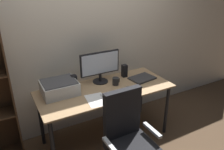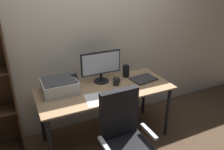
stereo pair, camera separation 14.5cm
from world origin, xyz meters
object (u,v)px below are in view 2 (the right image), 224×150
object	(u,v)px
laptop	(144,79)
mouse	(130,90)
desk	(106,94)
keyboard	(113,94)
printer	(60,86)
office_chair	(125,145)
speaker_left	(74,81)
speaker_right	(126,71)
coffee_mug	(116,81)
monitor	(101,65)

from	to	relation	value
laptop	mouse	bearing A→B (deg)	-156.77
desk	mouse	world-z (taller)	mouse
keyboard	printer	bearing A→B (deg)	149.32
desk	office_chair	bearing A→B (deg)	-98.04
desk	speaker_left	distance (m)	0.42
keyboard	speaker_right	size ratio (longest dim) A/B	1.71
desk	mouse	distance (m)	0.31
laptop	office_chair	bearing A→B (deg)	-140.65
coffee_mug	monitor	bearing A→B (deg)	127.42
monitor	office_chair	xyz separation A→B (m)	(-0.13, -0.90, -0.51)
laptop	speaker_left	size ratio (longest dim) A/B	1.88
desk	coffee_mug	xyz separation A→B (m)	(0.16, 0.04, 0.13)
mouse	speaker_right	world-z (taller)	speaker_right
monitor	coffee_mug	xyz separation A→B (m)	(0.13, -0.17, -0.18)
keyboard	coffee_mug	size ratio (longest dim) A/B	2.99
office_chair	monitor	bearing A→B (deg)	81.27
speaker_right	printer	distance (m)	0.91
desk	monitor	xyz separation A→B (m)	(0.03, 0.21, 0.31)
printer	mouse	bearing A→B (deg)	-23.16
office_chair	laptop	bearing A→B (deg)	46.93
keyboard	office_chair	size ratio (longest dim) A/B	0.29
laptop	printer	xyz separation A→B (m)	(-1.08, 0.13, 0.07)
mouse	speaker_left	xyz separation A→B (m)	(-0.56, 0.38, 0.07)
keyboard	coffee_mug	world-z (taller)	coffee_mug
coffee_mug	mouse	bearing A→B (deg)	-70.29
speaker_left	printer	distance (m)	0.20
mouse	printer	xyz separation A→B (m)	(-0.76, 0.33, 0.06)
mouse	speaker_right	xyz separation A→B (m)	(0.15, 0.38, 0.07)
monitor	speaker_left	distance (m)	0.39
keyboard	laptop	bearing A→B (deg)	19.49
monitor	mouse	xyz separation A→B (m)	(0.21, -0.38, -0.22)
coffee_mug	speaker_left	size ratio (longest dim) A/B	0.57
laptop	speaker_left	world-z (taller)	speaker_left
speaker_right	printer	bearing A→B (deg)	-176.86
mouse	speaker_right	bearing A→B (deg)	81.64
desk	laptop	world-z (taller)	laptop
mouse	office_chair	bearing A→B (deg)	-109.25
keyboard	speaker_right	world-z (taller)	speaker_right
laptop	keyboard	bearing A→B (deg)	-168.79
laptop	monitor	bearing A→B (deg)	152.23
coffee_mug	office_chair	distance (m)	0.85
keyboard	speaker_left	xyz separation A→B (m)	(-0.34, 0.37, 0.08)
coffee_mug	printer	world-z (taller)	printer
monitor	speaker_left	bearing A→B (deg)	-178.73
mouse	coffee_mug	bearing A→B (deg)	123.33
desk	office_chair	distance (m)	0.73
coffee_mug	printer	distance (m)	0.69
desk	speaker_left	xyz separation A→B (m)	(-0.33, 0.20, 0.17)
mouse	speaker_left	distance (m)	0.68
keyboard	coffee_mug	distance (m)	0.26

